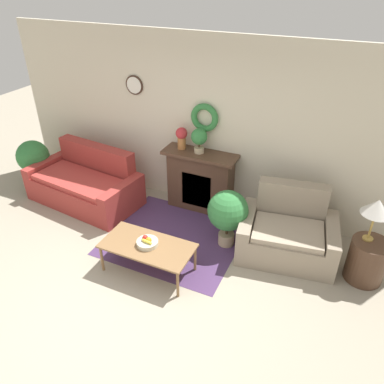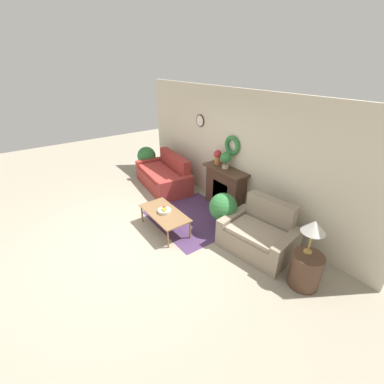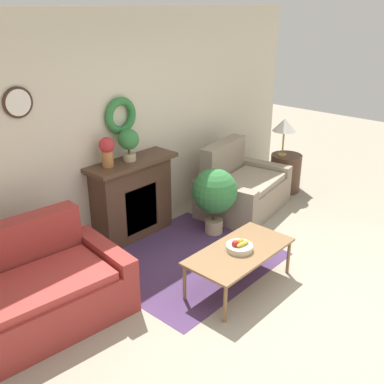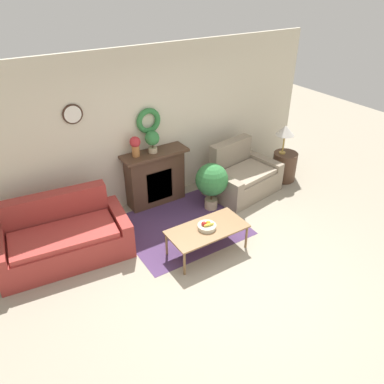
{
  "view_description": "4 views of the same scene",
  "coord_description": "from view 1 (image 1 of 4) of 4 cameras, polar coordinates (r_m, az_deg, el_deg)",
  "views": [
    {
      "loc": [
        2.07,
        -2.41,
        3.48
      ],
      "look_at": [
        0.24,
        1.58,
        0.78
      ],
      "focal_mm": 35.0,
      "sensor_mm": 36.0,
      "label": 1
    },
    {
      "loc": [
        3.98,
        -1.45,
        3.18
      ],
      "look_at": [
        -0.05,
        1.45,
        0.64
      ],
      "focal_mm": 24.0,
      "sensor_mm": 36.0,
      "label": 2
    },
    {
      "loc": [
        -3.23,
        -1.58,
        2.73
      ],
      "look_at": [
        -0.07,
        1.28,
        0.92
      ],
      "focal_mm": 42.0,
      "sensor_mm": 36.0,
      "label": 3
    },
    {
      "loc": [
        -2.54,
        -2.89,
        3.72
      ],
      "look_at": [
        0.08,
        1.22,
        0.76
      ],
      "focal_mm": 35.0,
      "sensor_mm": 36.0,
      "label": 4
    }
  ],
  "objects": [
    {
      "name": "wall_back",
      "position": [
        5.79,
        1.89,
        10.06
      ],
      "size": [
        6.8,
        0.16,
        2.7
      ],
      "color": "beige",
      "rests_on": "ground_plane"
    },
    {
      "name": "couch_left",
      "position": [
        6.51,
        -15.84,
        1.17
      ],
      "size": [
        1.94,
        1.15,
        0.9
      ],
      "rotation": [
        0.0,
        0.0,
        -0.11
      ],
      "color": "#9E332D",
      "rests_on": "ground_plane"
    },
    {
      "name": "coffee_table",
      "position": [
        4.84,
        -6.78,
        -8.34
      ],
      "size": [
        1.18,
        0.59,
        0.42
      ],
      "color": "olive",
      "rests_on": "ground_plane"
    },
    {
      "name": "fruit_bowl",
      "position": [
        4.8,
        -6.83,
        -7.6
      ],
      "size": [
        0.27,
        0.27,
        0.12
      ],
      "color": "beige",
      "rests_on": "coffee_table"
    },
    {
      "name": "potted_plant_floor_by_loveseat",
      "position": [
        5.17,
        5.48,
        -3.05
      ],
      "size": [
        0.57,
        0.57,
        0.86
      ],
      "color": "tan",
      "rests_on": "ground_plane"
    },
    {
      "name": "vase_on_mantel_left",
      "position": [
        5.79,
        -1.6,
        8.43
      ],
      "size": [
        0.18,
        0.18,
        0.34
      ],
      "color": "#AD6B38",
      "rests_on": "fireplace"
    },
    {
      "name": "floor_rug",
      "position": [
        5.58,
        -2.64,
        -6.94
      ],
      "size": [
        1.88,
        1.69,
        0.01
      ],
      "color": "#4C335B",
      "rests_on": "ground_plane"
    },
    {
      "name": "fireplace",
      "position": [
        5.97,
        1.28,
        1.77
      ],
      "size": [
        1.17,
        0.41,
        1.0
      ],
      "color": "#4C3323",
      "rests_on": "ground_plane"
    },
    {
      "name": "potted_plant_floor_by_couch",
      "position": [
        7.18,
        -23.03,
        4.79
      ],
      "size": [
        0.56,
        0.56,
        0.85
      ],
      "color": "tan",
      "rests_on": "ground_plane"
    },
    {
      "name": "loveseat_right",
      "position": [
        5.31,
        14.33,
        -6.19
      ],
      "size": [
        1.4,
        1.08,
        0.94
      ],
      "rotation": [
        0.0,
        0.0,
        0.15
      ],
      "color": "gray",
      "rests_on": "ground_plane"
    },
    {
      "name": "ground_plane",
      "position": [
        4.71,
        -11.23,
        -16.85
      ],
      "size": [
        16.0,
        16.0,
        0.0
      ],
      "primitive_type": "plane",
      "color": "#9E937F"
    },
    {
      "name": "table_lamp",
      "position": [
        4.86,
        26.41,
        -2.15
      ],
      "size": [
        0.35,
        0.35,
        0.57
      ],
      "color": "#B28E42",
      "rests_on": "side_table_by_loveseat"
    },
    {
      "name": "side_table_by_loveseat",
      "position": [
        5.24,
        25.08,
        -9.44
      ],
      "size": [
        0.47,
        0.47,
        0.58
      ],
      "color": "#4C3323",
      "rests_on": "ground_plane"
    },
    {
      "name": "potted_plant_on_mantel",
      "position": [
        5.64,
        1.1,
        8.19
      ],
      "size": [
        0.25,
        0.25,
        0.38
      ],
      "color": "tan",
      "rests_on": "fireplace"
    }
  ]
}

